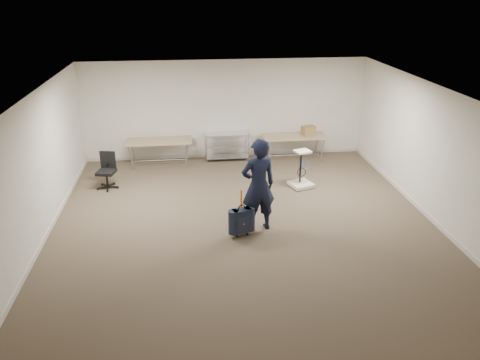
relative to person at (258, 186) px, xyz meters
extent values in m
plane|color=#493B2C|center=(-0.25, 0.01, -0.98)|extent=(9.00, 9.00, 0.00)
plane|color=white|center=(-0.25, 4.51, 0.42)|extent=(8.00, 0.00, 8.00)
plane|color=white|center=(-0.25, -4.49, 0.42)|extent=(8.00, 0.00, 8.00)
plane|color=white|center=(-4.25, 0.01, 0.42)|extent=(0.00, 9.00, 9.00)
plane|color=white|center=(3.75, 0.01, 0.42)|extent=(0.00, 9.00, 9.00)
plane|color=silver|center=(-0.25, 0.01, 1.82)|extent=(8.00, 8.00, 0.00)
cube|color=beige|center=(-0.25, 4.50, -0.93)|extent=(8.00, 0.02, 0.10)
cube|color=beige|center=(-4.24, 0.01, -0.93)|extent=(0.02, 9.00, 0.10)
cube|color=beige|center=(3.74, 0.01, -0.93)|extent=(0.02, 9.00, 0.10)
cube|color=#9A7C5E|center=(-2.15, 3.96, -0.26)|extent=(1.80, 0.75, 0.03)
cylinder|color=gray|center=(-2.15, 3.96, -0.83)|extent=(1.50, 0.02, 0.02)
cylinder|color=gray|center=(-2.90, 3.66, -0.63)|extent=(0.13, 0.04, 0.69)
cylinder|color=gray|center=(-1.40, 3.66, -0.63)|extent=(0.13, 0.04, 0.69)
cylinder|color=gray|center=(-2.90, 4.26, -0.63)|extent=(0.13, 0.04, 0.69)
cylinder|color=gray|center=(-1.40, 4.26, -0.63)|extent=(0.13, 0.04, 0.69)
cube|color=#9A7C5E|center=(1.65, 3.96, -0.26)|extent=(1.80, 0.75, 0.03)
cylinder|color=gray|center=(1.65, 3.96, -0.83)|extent=(1.50, 0.02, 0.02)
cylinder|color=gray|center=(0.90, 3.66, -0.63)|extent=(0.13, 0.04, 0.69)
cylinder|color=gray|center=(2.40, 3.66, -0.63)|extent=(0.13, 0.04, 0.69)
cylinder|color=gray|center=(0.90, 4.26, -0.63)|extent=(0.13, 0.04, 0.69)
cylinder|color=gray|center=(2.40, 4.26, -0.63)|extent=(0.13, 0.04, 0.69)
cylinder|color=silver|center=(-0.85, 3.99, -0.58)|extent=(0.02, 0.02, 0.80)
cylinder|color=silver|center=(0.35, 3.99, -0.58)|extent=(0.02, 0.02, 0.80)
cylinder|color=silver|center=(-0.85, 4.44, -0.58)|extent=(0.02, 0.02, 0.80)
cylinder|color=silver|center=(0.35, 4.44, -0.58)|extent=(0.02, 0.02, 0.80)
cube|color=silver|center=(-0.25, 4.21, -0.88)|extent=(1.20, 0.45, 0.02)
cube|color=silver|center=(-0.25, 4.21, -0.53)|extent=(1.20, 0.45, 0.02)
cube|color=silver|center=(-0.25, 4.21, -0.20)|extent=(1.20, 0.45, 0.01)
imported|color=black|center=(0.00, 0.00, 0.00)|extent=(0.79, 0.61, 1.95)
cube|color=black|center=(-0.36, -0.25, -0.63)|extent=(0.41, 0.31, 0.50)
cube|color=black|center=(-0.37, -0.23, -0.89)|extent=(0.35, 0.24, 0.03)
cylinder|color=black|center=(-0.47, -0.29, -0.94)|extent=(0.04, 0.07, 0.07)
cylinder|color=black|center=(-0.26, -0.22, -0.94)|extent=(0.04, 0.07, 0.07)
torus|color=black|center=(-0.36, -0.25, -0.36)|extent=(0.16, 0.07, 0.16)
cube|color=orange|center=(-0.37, -0.23, -0.18)|extent=(0.03, 0.02, 0.38)
cylinder|color=black|center=(-3.39, 2.51, -0.94)|extent=(0.54, 0.54, 0.08)
cylinder|color=black|center=(-3.39, 2.51, -0.75)|extent=(0.05, 0.05, 0.36)
cube|color=black|center=(-3.39, 2.51, -0.55)|extent=(0.49, 0.49, 0.07)
cube|color=black|center=(-3.35, 2.71, -0.30)|extent=(0.38, 0.13, 0.44)
cube|color=beige|center=(1.40, 2.04, -0.91)|extent=(0.66, 0.66, 0.08)
cylinder|color=black|center=(1.20, 1.83, -0.96)|extent=(0.06, 0.06, 0.04)
cylinder|color=black|center=(1.40, 2.09, -0.46)|extent=(0.05, 0.05, 0.83)
cube|color=beige|center=(1.40, 2.04, -0.04)|extent=(0.44, 0.41, 0.04)
torus|color=blue|center=(1.46, 1.96, -0.35)|extent=(0.29, 0.19, 0.26)
cube|color=#9E7F49|center=(2.04, 3.97, -0.11)|extent=(0.41, 0.35, 0.27)
camera|label=1|loc=(-1.36, -8.46, 3.70)|focal=35.00mm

